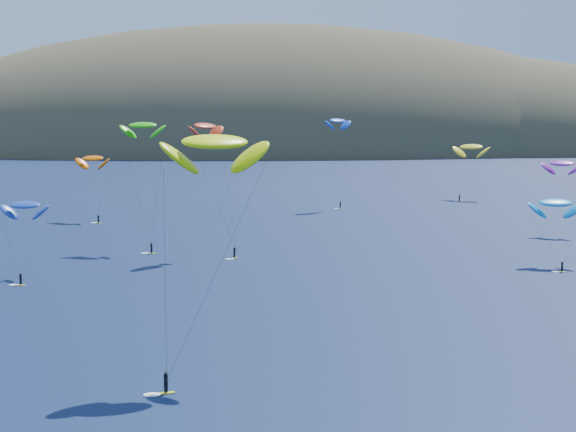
% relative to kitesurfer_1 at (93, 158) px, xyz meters
% --- Properties ---
extents(island, '(730.00, 300.00, 210.00)m').
position_rel_kitesurfer_1_xyz_m(island, '(80.73, 412.64, -25.39)').
color(island, '#3D3526').
rests_on(island, ground).
extents(kitesurfer_1, '(9.74, 11.69, 17.15)m').
position_rel_kitesurfer_1_xyz_m(kitesurfer_1, '(0.00, 0.00, 0.00)').
color(kitesurfer_1, yellow).
rests_on(kitesurfer_1, ground).
extents(kitesurfer_2, '(11.05, 13.38, 24.77)m').
position_rel_kitesurfer_1_xyz_m(kitesurfer_2, '(31.66, -115.29, 7.25)').
color(kitesurfer_2, yellow).
rests_on(kitesurfer_2, ground).
extents(kitesurfer_3, '(8.72, 11.93, 25.18)m').
position_rel_kitesurfer_1_xyz_m(kitesurfer_3, '(16.54, -41.14, 8.17)').
color(kitesurfer_3, yellow).
rests_on(kitesurfer_3, ground).
extents(kitesurfer_4, '(8.91, 7.63, 25.80)m').
position_rel_kitesurfer_1_xyz_m(kitesurfer_4, '(61.49, 21.34, 8.81)').
color(kitesurfer_4, yellow).
rests_on(kitesurfer_4, ground).
extents(kitesurfer_5, '(9.04, 10.38, 12.61)m').
position_rel_kitesurfer_1_xyz_m(kitesurfer_5, '(86.77, -64.77, -4.42)').
color(kitesurfer_5, yellow).
rests_on(kitesurfer_5, ground).
extents(kitesurfer_6, '(11.94, 11.89, 16.98)m').
position_rel_kitesurfer_1_xyz_m(kitesurfer_6, '(102.12, -30.22, 0.10)').
color(kitesurfer_6, yellow).
rests_on(kitesurfer_6, ground).
extents(kitesurfer_9, '(9.60, 10.62, 25.05)m').
position_rel_kitesurfer_1_xyz_m(kitesurfer_9, '(28.58, -50.53, 8.09)').
color(kitesurfer_9, yellow).
rests_on(kitesurfer_9, ground).
extents(kitesurfer_10, '(8.10, 12.24, 12.90)m').
position_rel_kitesurfer_1_xyz_m(kitesurfer_10, '(0.99, -67.41, -3.88)').
color(kitesurfer_10, yellow).
rests_on(kitesurfer_10, ground).
extents(kitesurfer_11, '(12.30, 14.71, 18.65)m').
position_rel_kitesurfer_1_xyz_m(kitesurfer_11, '(104.73, 43.12, 0.96)').
color(kitesurfer_11, yellow).
rests_on(kitesurfer_11, ground).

